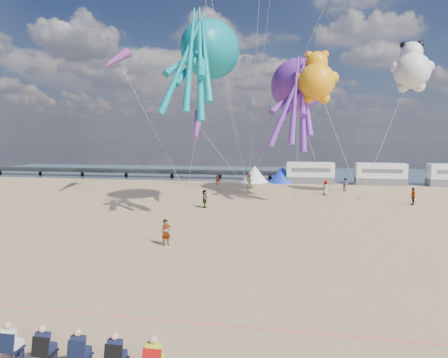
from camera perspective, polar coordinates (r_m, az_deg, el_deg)
ground at (r=19.80m, az=-2.81°, el=-13.47°), size 120.00×120.00×0.00m
water at (r=73.57m, az=7.22°, el=0.83°), size 120.00×120.00×0.00m
pier at (r=70.30m, az=-16.79°, el=1.18°), size 60.00×3.00×0.50m
motorhome_0 at (r=58.39m, az=12.22°, el=0.86°), size 6.60×2.50×3.00m
motorhome_1 at (r=59.42m, az=21.42°, el=0.67°), size 6.60×2.50×3.00m
tent_white at (r=58.74m, az=4.39°, el=0.71°), size 4.00×4.00×2.40m
tent_blue at (r=58.44m, az=8.30°, el=0.64°), size 4.00×4.00×2.40m
spectator_row at (r=12.88m, az=-19.76°, el=-21.85°), size 6.10×0.90×1.30m
cooler_purple at (r=14.93m, az=-27.97°, el=-20.26°), size 0.40×0.30×0.32m
rope_line at (r=15.34m, az=-7.44°, el=-19.44°), size 34.00×0.03×0.03m
standing_person at (r=24.79m, az=-8.28°, el=-7.55°), size 0.70×0.68×1.62m
beachgoer_0 at (r=46.90m, az=14.31°, el=-1.25°), size 0.66×0.49×1.66m
beachgoer_3 at (r=43.15m, az=25.39°, el=-2.23°), size 1.03×1.27×1.71m
beachgoer_4 at (r=37.50m, az=-2.76°, el=-2.83°), size 0.56×1.04×1.68m
beachgoer_5 at (r=55.54m, az=-0.90°, el=0.00°), size 1.54×1.02×1.59m
beachgoer_6 at (r=52.22m, az=3.58°, el=-0.24°), size 0.81×0.77×1.87m
beachgoer_7 at (r=51.09m, az=16.93°, el=-0.77°), size 0.81×0.93×1.61m
sandbag_a at (r=45.53m, az=-5.39°, el=-2.22°), size 0.50×0.35×0.22m
sandbag_b at (r=45.93m, az=10.36°, el=-2.21°), size 0.50×0.35×0.22m
sandbag_c at (r=44.44m, az=18.85°, el=-2.71°), size 0.50×0.35×0.22m
sandbag_d at (r=47.24m, az=14.39°, el=-2.08°), size 0.50×0.35×0.22m
sandbag_e at (r=48.66m, az=3.40°, el=-1.67°), size 0.50×0.35×0.22m
kite_octopus_teal at (r=38.08m, az=-1.95°, el=18.00°), size 6.13×10.92×11.79m
kite_octopus_purple at (r=46.94m, az=10.46°, el=12.94°), size 7.48×11.92×12.65m
kite_panda at (r=47.51m, az=25.27°, el=13.78°), size 4.88×4.64×6.35m
kite_teddy_orange at (r=41.13m, az=13.05°, el=13.36°), size 5.44×5.28×6.16m
windsock_left at (r=45.90m, az=-14.97°, el=16.29°), size 2.26×7.66×7.58m
windsock_mid at (r=47.53m, az=9.30°, el=13.57°), size 2.90×6.27×6.27m
windsock_right at (r=38.90m, az=-3.81°, el=7.80°), size 1.83×5.29×5.21m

